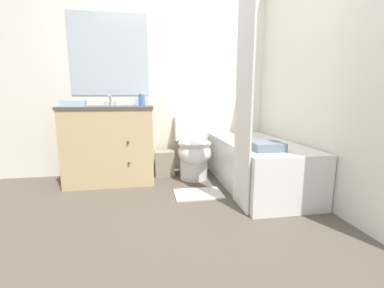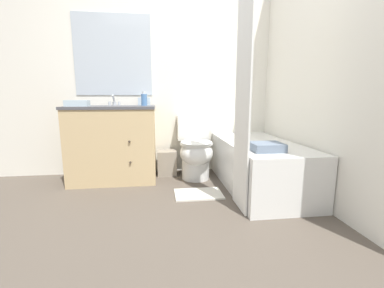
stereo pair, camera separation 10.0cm
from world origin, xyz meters
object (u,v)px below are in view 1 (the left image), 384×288
Objects in this scene: bath_mat at (198,194)px; sink_faucet at (111,102)px; vanity_cabinet at (111,143)px; toilet at (193,150)px; bathtub at (257,164)px; hand_towel_folded at (74,103)px; tissue_box at (141,101)px; wastebasket at (165,163)px; soap_dispenser at (142,99)px; bath_towel_folded at (267,146)px.

sink_faucet is at bearing 138.27° from bath_mat.
vanity_cabinet is 0.94m from toilet.
vanity_cabinet reaches higher than bathtub.
tissue_box is at bearing 25.61° from hand_towel_folded.
tissue_box is 0.30× the size of bath_mat.
vanity_cabinet is 0.61m from tissue_box.
vanity_cabinet is at bearing 145.83° from bath_mat.
vanity_cabinet is 3.16× the size of wastebasket.
soap_dispenser is at bearing 0.33° from vanity_cabinet.
soap_dispenser reaches higher than bathtub.
tissue_box is 0.19m from soap_dispenser.
tissue_box reaches higher than bath_towel_folded.
bath_mat is at bearing -21.12° from hand_towel_folded.
vanity_cabinet is at bearing -179.67° from soap_dispenser.
vanity_cabinet is 4.16× the size of hand_towel_folded.
bathtub is 3.18× the size of bath_mat.
sink_faucet is 1.12m from toilet.
hand_towel_folded is at bearing -134.87° from sink_faucet.
bathtub is 5.51× the size of bath_towel_folded.
bathtub is (1.55, -0.45, -0.19)m from vanity_cabinet.
soap_dispenser is 0.69× the size of hand_towel_folded.
bath_towel_folded is at bearing -39.89° from soap_dispenser.
toilet is at bearing -28.06° from wastebasket.
hand_towel_folded reaches higher than bath_towel_folded.
toilet is at bearing -6.50° from soap_dispenser.
sink_faucet reaches higher than vanity_cabinet.
toilet is 0.99m from bath_towel_folded.
bath_towel_folded is (1.09, -1.09, -0.38)m from tissue_box.
sink_faucet reaches higher than bath_mat.
bath_towel_folded is (1.44, -1.09, -0.36)m from sink_faucet.
tissue_box is (0.35, 0.19, 0.47)m from vanity_cabinet.
vanity_cabinet reaches higher than bath_mat.
toilet is (0.94, -0.25, -0.55)m from sink_faucet.
hand_towel_folded is at bearing -154.39° from tissue_box.
bath_mat is at bearing -41.73° from sink_faucet.
soap_dispenser reaches higher than sink_faucet.
sink_faucet is 0.10× the size of bathtub.
toilet reaches higher than bath_towel_folded.
wastebasket is 0.65× the size of bath_mat.
wastebasket is 0.82m from soap_dispenser.
sink_faucet is at bearing 157.50° from bathtub.
toilet is 1.57× the size of bath_mat.
vanity_cabinet is at bearing -90.00° from sink_faucet.
toilet is 0.42m from wastebasket.
wastebasket is 1.32× the size of hand_towel_folded.
tissue_box reaches higher than vanity_cabinet.
tissue_box is at bearing 92.55° from soap_dispenser.
hand_towel_folded is 0.50× the size of bath_mat.
wastebasket is at bearing -7.30° from sink_faucet.
wastebasket is (0.61, 0.11, -0.29)m from vanity_cabinet.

